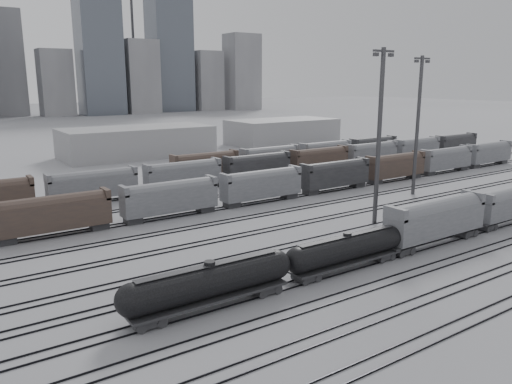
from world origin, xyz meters
TOP-DOWN VIEW (x-y plane):
  - ground at (0.00, 0.00)m, footprint 900.00×900.00m
  - tracks at (0.00, 17.50)m, footprint 220.00×71.50m
  - tank_car_a at (-19.20, 1.00)m, footprint 17.76×2.96m
  - tank_car_b at (-2.03, 1.00)m, footprint 16.62×2.77m
  - hopper_car_a at (13.41, 1.00)m, footprint 16.20×3.22m
  - hopper_car_b at (30.75, 1.00)m, footprint 14.51×2.88m
  - light_mast_c at (14.63, 12.24)m, footprint 4.00×0.64m
  - light_mast_d at (34.68, 21.43)m, footprint 3.97×0.63m
  - bg_string_near at (8.00, 32.00)m, footprint 151.00×3.00m
  - bg_string_mid at (18.00, 48.00)m, footprint 151.00×3.00m
  - bg_string_far at (35.50, 56.00)m, footprint 66.00×3.00m
  - warehouse_mid at (10.00, 95.00)m, footprint 40.00×18.00m
  - warehouse_right at (60.00, 95.00)m, footprint 35.00×18.00m
  - skyline at (10.84, 280.00)m, footprint 316.00×22.40m
  - crane_right at (91.26, 305.00)m, footprint 42.00×1.80m

SIDE VIEW (x-z plane):
  - ground at x=0.00m, z-range 0.00..0.00m
  - tracks at x=0.00m, z-range 0.00..0.16m
  - tank_car_b at x=-2.03m, z-range 0.32..4.43m
  - tank_car_a at x=-19.20m, z-range 0.34..4.73m
  - bg_string_far at x=35.50m, z-range 0.00..5.60m
  - bg_string_near at x=8.00m, z-range 0.00..5.60m
  - bg_string_mid at x=18.00m, z-range 0.00..5.60m
  - hopper_car_b at x=30.75m, z-range 0.61..5.80m
  - hopper_car_a at x=13.41m, z-range 0.68..6.48m
  - warehouse_mid at x=10.00m, z-range 0.00..8.00m
  - warehouse_right at x=60.00m, z-range 0.00..8.00m
  - light_mast_d at x=34.68m, z-range 0.76..25.54m
  - light_mast_c at x=14.63m, z-range 0.76..25.76m
  - skyline at x=10.84m, z-range -12.77..82.23m
  - crane_right at x=91.26m, z-range 7.39..107.39m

